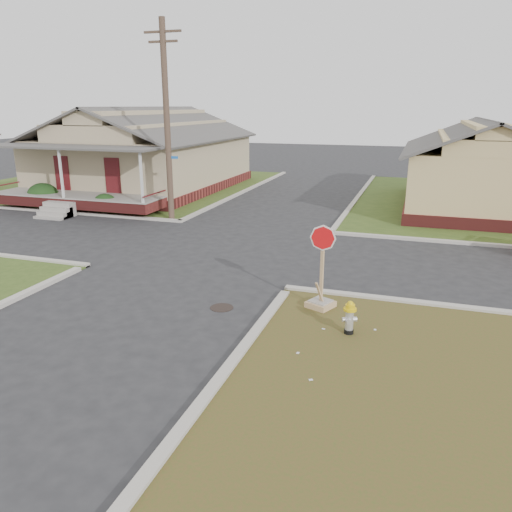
% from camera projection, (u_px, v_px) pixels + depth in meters
% --- Properties ---
extents(ground, '(120.00, 120.00, 0.00)m').
position_uv_depth(ground, '(159.00, 293.00, 14.76)').
color(ground, '#242426').
rests_on(ground, ground).
extents(verge_far_left, '(19.00, 19.00, 0.05)m').
position_uv_depth(verge_far_left, '(120.00, 184.00, 35.02)').
color(verge_far_left, '#334A1A').
rests_on(verge_far_left, ground).
extents(curbs, '(80.00, 40.00, 0.12)m').
position_uv_depth(curbs, '(222.00, 249.00, 19.31)').
color(curbs, '#AFA99E').
rests_on(curbs, ground).
extents(manhole, '(0.64, 0.64, 0.01)m').
position_uv_depth(manhole, '(222.00, 308.00, 13.65)').
color(manhole, black).
rests_on(manhole, ground).
extents(corner_house, '(10.10, 15.50, 5.30)m').
position_uv_depth(corner_house, '(146.00, 155.00, 32.27)').
color(corner_house, maroon).
rests_on(corner_house, ground).
extents(side_house_yellow, '(7.60, 11.60, 4.70)m').
position_uv_depth(side_house_yellow, '(480.00, 168.00, 26.14)').
color(side_house_yellow, maroon).
rests_on(side_house_yellow, ground).
extents(utility_pole, '(1.80, 0.28, 9.00)m').
position_uv_depth(utility_pole, '(167.00, 120.00, 22.77)').
color(utility_pole, '#443227').
rests_on(utility_pole, ground).
extents(fire_hydrant, '(0.31, 0.31, 0.83)m').
position_uv_depth(fire_hydrant, '(350.00, 316.00, 11.88)').
color(fire_hydrant, black).
rests_on(fire_hydrant, ground).
extents(stop_sign, '(0.65, 0.64, 2.30)m').
position_uv_depth(stop_sign, '(321.00, 290.00, 13.44)').
color(stop_sign, tan).
rests_on(stop_sign, ground).
extents(hedge_left, '(1.61, 1.32, 1.23)m').
position_uv_depth(hedge_left, '(43.00, 196.00, 26.79)').
color(hedge_left, '#163412').
rests_on(hedge_left, verge_far_left).
extents(hedge_right, '(1.35, 1.10, 1.03)m').
position_uv_depth(hedge_right, '(105.00, 203.00, 25.30)').
color(hedge_right, '#163412').
rests_on(hedge_right, verge_far_left).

